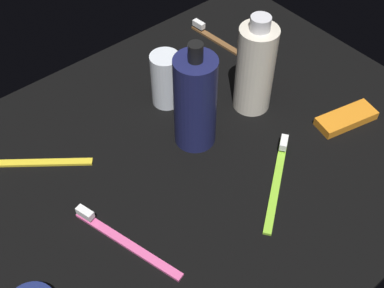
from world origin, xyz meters
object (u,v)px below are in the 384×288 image
Objects in this scene: deodorant_stick at (166,79)px; snack_bar_orange at (346,118)px; bodywash_bottle at (255,68)px; toothbrush_pink at (121,238)px; toothbrush_lime at (277,177)px; toothbrush_brown at (222,42)px; toothbrush_yellow at (27,161)px; lotion_bottle at (195,101)px.

deodorant_stick is 30.98cm from snack_bar_orange.
bodywash_bottle reaches higher than toothbrush_pink.
toothbrush_pink and toothbrush_lime have the same top height.
toothbrush_pink reaches higher than snack_bar_orange.
bodywash_bottle is 17.76cm from snack_bar_orange.
toothbrush_lime and toothbrush_brown have the same top height.
toothbrush_pink is at bearing -80.58° from toothbrush_yellow.
lotion_bottle is at bearing -28.08° from toothbrush_yellow.
toothbrush_yellow is at bearing 151.92° from lotion_bottle.
deodorant_stick is at bearing 137.00° from bodywash_bottle.
toothbrush_lime and toothbrush_yellow have the same top height.
snack_bar_orange is at bearing -7.04° from toothbrush_pink.
toothbrush_brown is 29.22cm from snack_bar_orange.
toothbrush_lime is (4.12, -14.51, -7.62)cm from lotion_bottle.
snack_bar_orange is at bearing -86.57° from toothbrush_brown.
snack_bar_orange is (9.24, -13.28, -7.33)cm from bodywash_bottle.
toothbrush_pink is (-32.83, -8.09, -7.47)cm from bodywash_bottle.
bodywash_bottle is at bearing 59.41° from toothbrush_lime.
deodorant_stick is 0.94× the size of snack_bar_orange.
toothbrush_lime is 34.31cm from toothbrush_brown.
toothbrush_pink is at bearing -166.16° from bodywash_bottle.
toothbrush_pink is 1.19× the size of toothbrush_yellow.
lotion_bottle is 1.07× the size of toothbrush_pink.
toothbrush_pink and toothbrush_brown have the same top height.
lotion_bottle is at bearing 161.37° from snack_bar_orange.
bodywash_bottle is 1.19× the size of toothbrush_yellow.
snack_bar_orange is (17.78, 1.16, 0.14)cm from toothbrush_lime.
deodorant_stick reaches higher than snack_bar_orange.
bodywash_bottle is 34.62cm from toothbrush_pink.
toothbrush_lime is (24.29, -6.35, 0.00)cm from toothbrush_pink.
lotion_bottle is at bearing -141.86° from toothbrush_brown.
toothbrush_pink is at bearing -174.30° from snack_bar_orange.
toothbrush_pink is (-22.08, -18.11, -4.30)cm from deodorant_stick.
toothbrush_lime is at bearing -120.59° from bodywash_bottle.
toothbrush_lime is 38.78cm from toothbrush_yellow.
toothbrush_pink is at bearing -157.98° from lotion_bottle.
lotion_bottle is 16.90cm from toothbrush_lime.
toothbrush_brown is (7.49, 15.89, -7.47)cm from bodywash_bottle.
bodywash_bottle is at bearing 13.84° from toothbrush_pink.
deodorant_stick is 0.64× the size of toothbrush_lime.
bodywash_bottle is at bearing -115.25° from toothbrush_brown.
bodywash_bottle is at bearing -43.00° from deodorant_stick.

